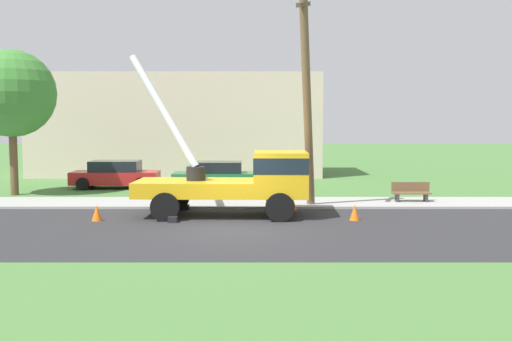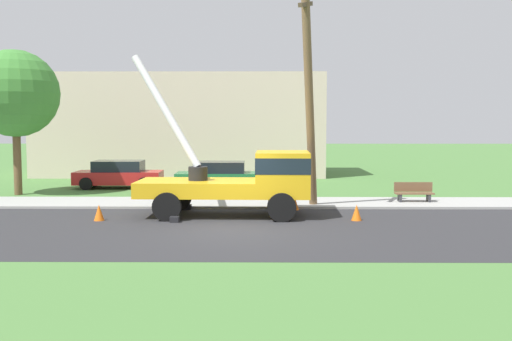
{
  "view_description": "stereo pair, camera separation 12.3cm",
  "coord_description": "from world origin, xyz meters",
  "px_view_note": "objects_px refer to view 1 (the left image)",
  "views": [
    {
      "loc": [
        0.69,
        -18.37,
        3.44
      ],
      "look_at": [
        0.61,
        2.85,
        1.65
      ],
      "focal_mm": 40.95,
      "sensor_mm": 36.0,
      "label": 1
    },
    {
      "loc": [
        0.81,
        -18.36,
        3.44
      ],
      "look_at": [
        0.61,
        2.85,
        1.65
      ],
      "focal_mm": 40.95,
      "sensor_mm": 36.0,
      "label": 2
    }
  ],
  "objects_px": {
    "traffic_cone_ahead": "(357,212)",
    "traffic_cone_curbside": "(294,203)",
    "leaning_utility_pole": "(309,92)",
    "traffic_cone_behind": "(99,213)",
    "roadside_tree_near": "(14,94)",
    "utility_truck": "(247,177)",
    "park_bench": "(413,193)",
    "parked_sedan_green": "(219,176)",
    "parked_sedan_red": "(118,174)"
  },
  "relations": [
    {
      "from": "utility_truck",
      "to": "leaning_utility_pole",
      "type": "relative_size",
      "value": 0.76
    },
    {
      "from": "traffic_cone_ahead",
      "to": "traffic_cone_curbside",
      "type": "xyz_separation_m",
      "value": [
        -2.03,
        2.41,
        0.0
      ]
    },
    {
      "from": "traffic_cone_ahead",
      "to": "roadside_tree_near",
      "type": "height_order",
      "value": "roadside_tree_near"
    },
    {
      "from": "utility_truck",
      "to": "parked_sedan_green",
      "type": "distance_m",
      "value": 8.32
    },
    {
      "from": "traffic_cone_behind",
      "to": "roadside_tree_near",
      "type": "bearing_deg",
      "value": 129.08
    },
    {
      "from": "park_bench",
      "to": "roadside_tree_near",
      "type": "xyz_separation_m",
      "value": [
        -17.82,
        2.9,
        4.25
      ]
    },
    {
      "from": "utility_truck",
      "to": "park_bench",
      "type": "distance_m",
      "value": 7.65
    },
    {
      "from": "traffic_cone_curbside",
      "to": "parked_sedan_red",
      "type": "bearing_deg",
      "value": 139.4
    },
    {
      "from": "traffic_cone_ahead",
      "to": "traffic_cone_behind",
      "type": "distance_m",
      "value": 8.96
    },
    {
      "from": "utility_truck",
      "to": "traffic_cone_behind",
      "type": "bearing_deg",
      "value": -168.11
    },
    {
      "from": "traffic_cone_curbside",
      "to": "roadside_tree_near",
      "type": "bearing_deg",
      "value": 160.02
    },
    {
      "from": "park_bench",
      "to": "traffic_cone_curbside",
      "type": "bearing_deg",
      "value": -161.25
    },
    {
      "from": "parked_sedan_green",
      "to": "park_bench",
      "type": "xyz_separation_m",
      "value": [
        8.46,
        -4.98,
        -0.25
      ]
    },
    {
      "from": "leaning_utility_pole",
      "to": "roadside_tree_near",
      "type": "distance_m",
      "value": 14.05
    },
    {
      "from": "utility_truck",
      "to": "traffic_cone_ahead",
      "type": "xyz_separation_m",
      "value": [
        3.84,
        -0.98,
        -1.13
      ]
    },
    {
      "from": "leaning_utility_pole",
      "to": "parked_sedan_red",
      "type": "bearing_deg",
      "value": 141.13
    },
    {
      "from": "traffic_cone_curbside",
      "to": "park_bench",
      "type": "xyz_separation_m",
      "value": [
        5.09,
        1.73,
        0.18
      ]
    },
    {
      "from": "utility_truck",
      "to": "traffic_cone_curbside",
      "type": "bearing_deg",
      "value": 38.26
    },
    {
      "from": "utility_truck",
      "to": "traffic_cone_behind",
      "type": "height_order",
      "value": "utility_truck"
    },
    {
      "from": "utility_truck",
      "to": "parked_sedan_red",
      "type": "height_order",
      "value": "utility_truck"
    },
    {
      "from": "traffic_cone_ahead",
      "to": "park_bench",
      "type": "height_order",
      "value": "park_bench"
    },
    {
      "from": "parked_sedan_red",
      "to": "leaning_utility_pole",
      "type": "bearing_deg",
      "value": -38.87
    },
    {
      "from": "utility_truck",
      "to": "parked_sedan_red",
      "type": "xyz_separation_m",
      "value": [
        -6.85,
        8.86,
        -0.7
      ]
    },
    {
      "from": "traffic_cone_ahead",
      "to": "parked_sedan_red",
      "type": "bearing_deg",
      "value": 137.37
    },
    {
      "from": "parked_sedan_red",
      "to": "traffic_cone_curbside",
      "type": "bearing_deg",
      "value": -40.6
    },
    {
      "from": "leaning_utility_pole",
      "to": "traffic_cone_curbside",
      "type": "height_order",
      "value": "leaning_utility_pole"
    },
    {
      "from": "utility_truck",
      "to": "leaning_utility_pole",
      "type": "xyz_separation_m",
      "value": [
        2.35,
        1.44,
        3.15
      ]
    },
    {
      "from": "leaning_utility_pole",
      "to": "traffic_cone_behind",
      "type": "distance_m",
      "value": 8.97
    },
    {
      "from": "traffic_cone_behind",
      "to": "parked_sedan_green",
      "type": "distance_m",
      "value": 9.9
    },
    {
      "from": "traffic_cone_curbside",
      "to": "parked_sedan_red",
      "type": "distance_m",
      "value": 11.43
    },
    {
      "from": "traffic_cone_ahead",
      "to": "park_bench",
      "type": "relative_size",
      "value": 0.35
    },
    {
      "from": "roadside_tree_near",
      "to": "park_bench",
      "type": "bearing_deg",
      "value": -9.24
    },
    {
      "from": "traffic_cone_behind",
      "to": "parked_sedan_red",
      "type": "height_order",
      "value": "parked_sedan_red"
    },
    {
      "from": "parked_sedan_red",
      "to": "roadside_tree_near",
      "type": "xyz_separation_m",
      "value": [
        -4.06,
        -2.8,
        4.01
      ]
    },
    {
      "from": "parked_sedan_red",
      "to": "park_bench",
      "type": "bearing_deg",
      "value": -22.51
    },
    {
      "from": "traffic_cone_behind",
      "to": "park_bench",
      "type": "relative_size",
      "value": 0.35
    },
    {
      "from": "traffic_cone_curbside",
      "to": "parked_sedan_green",
      "type": "distance_m",
      "value": 7.52
    },
    {
      "from": "utility_truck",
      "to": "traffic_cone_ahead",
      "type": "bearing_deg",
      "value": -14.33
    },
    {
      "from": "traffic_cone_ahead",
      "to": "park_bench",
      "type": "bearing_deg",
      "value": 53.51
    },
    {
      "from": "parked_sedan_green",
      "to": "roadside_tree_near",
      "type": "bearing_deg",
      "value": -167.47
    },
    {
      "from": "parked_sedan_green",
      "to": "leaning_utility_pole",
      "type": "bearing_deg",
      "value": -59.74
    },
    {
      "from": "roadside_tree_near",
      "to": "traffic_cone_behind",
      "type": "bearing_deg",
      "value": -50.92
    },
    {
      "from": "parked_sedan_red",
      "to": "utility_truck",
      "type": "bearing_deg",
      "value": -52.29
    },
    {
      "from": "parked_sedan_red",
      "to": "parked_sedan_green",
      "type": "height_order",
      "value": "same"
    },
    {
      "from": "traffic_cone_curbside",
      "to": "park_bench",
      "type": "distance_m",
      "value": 5.38
    },
    {
      "from": "parked_sedan_red",
      "to": "parked_sedan_green",
      "type": "xyz_separation_m",
      "value": [
        5.3,
        -0.72,
        0.0
      ]
    },
    {
      "from": "utility_truck",
      "to": "traffic_cone_ahead",
      "type": "distance_m",
      "value": 4.12
    },
    {
      "from": "parked_sedan_green",
      "to": "traffic_cone_curbside",
      "type": "bearing_deg",
      "value": -63.33
    },
    {
      "from": "traffic_cone_curbside",
      "to": "parked_sedan_red",
      "type": "xyz_separation_m",
      "value": [
        -8.67,
        7.43,
        0.43
      ]
    },
    {
      "from": "traffic_cone_ahead",
      "to": "parked_sedan_red",
      "type": "distance_m",
      "value": 14.54
    }
  ]
}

